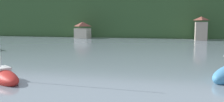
{
  "coord_description": "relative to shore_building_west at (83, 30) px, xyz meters",
  "views": [
    {
      "loc": [
        7.02,
        11.9,
        5.39
      ],
      "look_at": [
        0.0,
        38.0,
        2.41
      ],
      "focal_mm": 40.62,
      "sensor_mm": 36.0,
      "label": 1
    }
  ],
  "objects": [
    {
      "name": "wooded_hillside",
      "position": [
        33.64,
        44.89,
        3.62
      ],
      "size": [
        352.0,
        68.47,
        36.02
      ],
      "color": "#2D4C28",
      "rests_on": "ground_plane"
    },
    {
      "name": "shore_building_west",
      "position": [
        0.0,
        0.0,
        0.0
      ],
      "size": [
        4.92,
        5.3,
        5.88
      ],
      "color": "#BCB29E",
      "rests_on": "ground_plane"
    },
    {
      "name": "shore_building_westcentral",
      "position": [
        40.19,
        0.15,
        0.76
      ],
      "size": [
        3.68,
        5.63,
        7.5
      ],
      "color": "gray",
      "rests_on": "ground_plane"
    },
    {
      "name": "sailboat_mid_3",
      "position": [
        17.46,
        -65.09,
        -2.49
      ],
      "size": [
        7.25,
        5.85,
        9.57
      ],
      "rotation": [
        0.0,
        0.0,
        5.69
      ],
      "color": "red",
      "rests_on": "ground_plane"
    }
  ]
}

